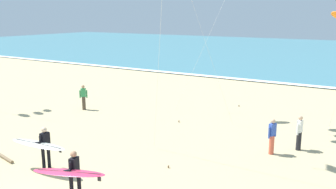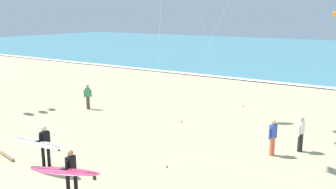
{
  "view_description": "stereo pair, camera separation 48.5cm",
  "coord_description": "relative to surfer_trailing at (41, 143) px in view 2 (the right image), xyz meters",
  "views": [
    {
      "loc": [
        8.59,
        -5.89,
        5.97
      ],
      "look_at": [
        0.51,
        7.22,
        2.6
      ],
      "focal_mm": 39.42,
      "sensor_mm": 36.0,
      "label": 1
    },
    {
      "loc": [
        9.0,
        -5.63,
        5.97
      ],
      "look_at": [
        0.51,
        7.22,
        2.6
      ],
      "focal_mm": 39.42,
      "sensor_mm": 36.0,
      "label": 2
    }
  ],
  "objects": [
    {
      "name": "surfer_trailing",
      "position": [
        0.0,
        0.0,
        0.0
      ],
      "size": [
        2.64,
        1.05,
        1.71
      ],
      "color": "black",
      "rests_on": "ground"
    },
    {
      "name": "surfer_third",
      "position": [
        2.86,
        -1.21,
        -0.0
      ],
      "size": [
        2.61,
        1.21,
        1.71
      ],
      "color": "black",
      "rests_on": "ground"
    },
    {
      "name": "shoreline_foam",
      "position": [
        2.6,
        23.2,
        -0.97
      ],
      "size": [
        160.0,
        0.94,
        0.01
      ],
      "primitive_type": "cube",
      "color": "white",
      "rests_on": "ocean_water"
    },
    {
      "name": "bystander_blue_top",
      "position": [
        7.08,
        6.38,
        -0.24
      ],
      "size": [
        0.29,
        0.47,
        1.59
      ],
      "color": "#D8593F",
      "rests_on": "ground"
    },
    {
      "name": "bystander_white_top",
      "position": [
        7.97,
        7.5,
        -0.24
      ],
      "size": [
        0.23,
        0.49,
        1.59
      ],
      "color": "black",
      "rests_on": "ground"
    },
    {
      "name": "bystander_green_top",
      "position": [
        -5.3,
        7.69,
        -0.24
      ],
      "size": [
        0.39,
        0.37,
        1.59
      ],
      "color": "#4C3D2D",
      "rests_on": "ground"
    },
    {
      "name": "driftwood_log",
      "position": [
        -2.21,
        -0.1,
        -0.99
      ],
      "size": [
        1.28,
        0.39,
        0.13
      ],
      "primitive_type": "cylinder",
      "rotation": [
        0.0,
        1.57,
        6.08
      ],
      "color": "#846B4C",
      "rests_on": "ground"
    }
  ]
}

